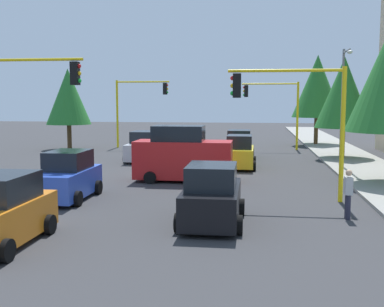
{
  "coord_description": "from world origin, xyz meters",
  "views": [
    {
      "loc": [
        25.11,
        4.08,
        4.03
      ],
      "look_at": [
        0.3,
        0.8,
        1.2
      ],
      "focal_mm": 44.31,
      "sensor_mm": 36.0,
      "label": 1
    }
  ],
  "objects": [
    {
      "name": "pedestrian_crossing",
      "position": [
        8.77,
        7.26,
        0.91
      ],
      "size": [
        0.4,
        0.24,
        1.7
      ],
      "color": "#262638",
      "rests_on": "ground"
    },
    {
      "name": "traffic_signal_far_right",
      "position": [
        -14.0,
        -5.7,
        4.03
      ],
      "size": [
        0.36,
        4.59,
        5.69
      ],
      "color": "yellow",
      "rests_on": "ground"
    },
    {
      "name": "tree_roadside_far",
      "position": [
        -18.0,
        9.5,
        5.23
      ],
      "size": [
        4.36,
        4.36,
        7.97
      ],
      "color": "brown",
      "rests_on": "ground"
    },
    {
      "name": "traffic_signal_near_right",
      "position": [
        6.0,
        -5.73,
        4.14
      ],
      "size": [
        0.36,
        4.59,
        5.86
      ],
      "color": "yellow",
      "rests_on": "ground"
    },
    {
      "name": "traffic_signal_near_left",
      "position": [
        6.0,
        5.64,
        3.79
      ],
      "size": [
        0.36,
        4.59,
        5.33
      ],
      "color": "yellow",
      "rests_on": "ground"
    },
    {
      "name": "sidewalk_kerb",
      "position": [
        -5.0,
        10.5,
        0.07
      ],
      "size": [
        80.0,
        4.0,
        0.15
      ],
      "primitive_type": "cube",
      "color": "gray",
      "rests_on": "ground"
    },
    {
      "name": "car_yellow",
      "position": [
        -2.94,
        3.22,
        0.89
      ],
      "size": [
        3.71,
        1.95,
        1.98
      ],
      "color": "yellow",
      "rests_on": "ground"
    },
    {
      "name": "tree_opposite_side",
      "position": [
        -12.0,
        -11.0,
        4.3
      ],
      "size": [
        3.61,
        3.61,
        6.57
      ],
      "color": "brown",
      "rests_on": "ground"
    },
    {
      "name": "delivery_van_red",
      "position": [
        2.0,
        0.55,
        1.28
      ],
      "size": [
        2.22,
        4.8,
        2.77
      ],
      "color": "red",
      "rests_on": "ground"
    },
    {
      "name": "traffic_signal_far_left",
      "position": [
        -14.0,
        5.67,
        3.89
      ],
      "size": [
        0.36,
        4.59,
        5.48
      ],
      "color": "yellow",
      "rests_on": "ground"
    },
    {
      "name": "ground_plane",
      "position": [
        0.0,
        0.0,
        0.0
      ],
      "size": [
        120.0,
        120.0,
        0.0
      ],
      "primitive_type": "plane",
      "color": "#353538"
    },
    {
      "name": "car_silver",
      "position": [
        -5.49,
        -3.17,
        0.9
      ],
      "size": [
        4.15,
        2.09,
        1.98
      ],
      "color": "#B2B5BA",
      "rests_on": "ground"
    },
    {
      "name": "lane_arrow_near",
      "position": [
        11.51,
        -3.0,
        0.01
      ],
      "size": [
        2.4,
        1.1,
        1.1
      ],
      "color": "silver",
      "rests_on": "ground"
    },
    {
      "name": "car_black",
      "position": [
        10.02,
        2.74,
        0.9
      ],
      "size": [
        3.88,
        2.06,
        1.98
      ],
      "color": "black",
      "rests_on": "ground"
    },
    {
      "name": "street_lamp_curbside",
      "position": [
        -3.61,
        9.2,
        4.35
      ],
      "size": [
        2.15,
        0.28,
        7.0
      ],
      "color": "slate",
      "rests_on": "ground"
    },
    {
      "name": "car_blue",
      "position": [
        6.92,
        -3.44,
        0.9
      ],
      "size": [
        3.84,
        2.0,
        1.98
      ],
      "color": "blue",
      "rests_on": "ground"
    },
    {
      "name": "car_green",
      "position": [
        -7.83,
        3.03,
        0.9
      ],
      "size": [
        3.94,
        2.06,
        1.98
      ],
      "color": "#1E7238",
      "rests_on": "ground"
    },
    {
      "name": "tree_roadside_mid",
      "position": [
        -8.0,
        10.0,
        4.52
      ],
      "size": [
        3.79,
        3.79,
        6.9
      ],
      "color": "brown",
      "rests_on": "ground"
    }
  ]
}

